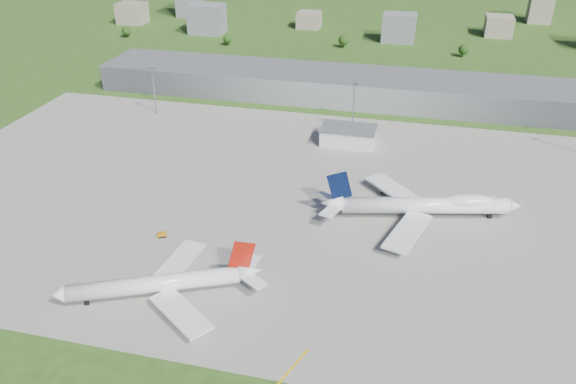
% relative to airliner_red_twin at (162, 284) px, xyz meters
% --- Properties ---
extents(ground, '(1400.00, 1400.00, 0.00)m').
position_rel_airliner_red_twin_xyz_m(ground, '(29.32, 179.97, -4.71)').
color(ground, '#2D4D18').
rests_on(ground, ground).
extents(apron, '(360.00, 190.00, 0.08)m').
position_rel_airliner_red_twin_xyz_m(apron, '(39.32, 69.97, -4.67)').
color(apron, gray).
rests_on(apron, ground).
extents(terminal, '(300.00, 42.00, 15.00)m').
position_rel_airliner_red_twin_xyz_m(terminal, '(29.32, 194.97, 2.79)').
color(terminal, gray).
rests_on(terminal, ground).
extents(ops_building, '(26.00, 16.00, 8.00)m').
position_rel_airliner_red_twin_xyz_m(ops_building, '(39.32, 129.97, -0.71)').
color(ops_building, silver).
rests_on(ops_building, ground).
extents(mast_west, '(3.50, 2.00, 25.90)m').
position_rel_airliner_red_twin_xyz_m(mast_west, '(-70.68, 144.97, 12.99)').
color(mast_west, gray).
rests_on(mast_west, ground).
extents(mast_center, '(3.50, 2.00, 25.90)m').
position_rel_airliner_red_twin_xyz_m(mast_center, '(39.32, 144.97, 12.99)').
color(mast_center, gray).
rests_on(mast_center, ground).
extents(airliner_red_twin, '(60.84, 45.84, 17.70)m').
position_rel_airliner_red_twin_xyz_m(airliner_red_twin, '(0.00, 0.00, 0.00)').
color(airliner_red_twin, white).
rests_on(airliner_red_twin, ground).
extents(airliner_blue_quad, '(75.92, 58.63, 20.03)m').
position_rel_airliner_red_twin_xyz_m(airliner_blue_quad, '(78.10, 67.02, 0.85)').
color(airliner_blue_quad, white).
rests_on(airliner_blue_quad, ground).
extents(tug_yellow, '(3.84, 3.22, 1.69)m').
position_rel_airliner_red_twin_xyz_m(tug_yellow, '(-14.72, 30.70, -3.83)').
color(tug_yellow, orange).
rests_on(tug_yellow, ground).
extents(van_white_near, '(3.18, 5.78, 2.77)m').
position_rel_airliner_red_twin_xyz_m(van_white_near, '(70.38, 77.04, -3.32)').
color(van_white_near, silver).
rests_on(van_white_near, ground).
extents(van_white_far, '(5.50, 4.73, 2.59)m').
position_rel_airliner_red_twin_xyz_m(van_white_far, '(104.31, 84.82, -3.41)').
color(van_white_far, silver).
rests_on(van_white_far, ground).
extents(bldg_far_w, '(24.00, 20.00, 18.00)m').
position_rel_airliner_red_twin_xyz_m(bldg_far_w, '(-190.68, 349.97, 4.29)').
color(bldg_far_w, gray).
rests_on(bldg_far_w, ground).
extents(bldg_w, '(28.00, 22.00, 24.00)m').
position_rel_airliner_red_twin_xyz_m(bldg_w, '(-110.68, 329.97, 7.29)').
color(bldg_w, slate).
rests_on(bldg_w, ground).
extents(bldg_cw, '(20.00, 18.00, 14.00)m').
position_rel_airliner_red_twin_xyz_m(bldg_cw, '(-30.68, 369.97, 2.29)').
color(bldg_cw, gray).
rests_on(bldg_cw, ground).
extents(bldg_c, '(26.00, 20.00, 22.00)m').
position_rel_airliner_red_twin_xyz_m(bldg_c, '(49.32, 339.97, 6.29)').
color(bldg_c, slate).
rests_on(bldg_c, ground).
extents(bldg_ce, '(22.00, 24.00, 16.00)m').
position_rel_airliner_red_twin_xyz_m(bldg_ce, '(129.32, 379.97, 3.29)').
color(bldg_ce, gray).
rests_on(bldg_ce, ground).
extents(bldg_tall_e, '(20.00, 18.00, 36.00)m').
position_rel_airliner_red_twin_xyz_m(bldg_tall_e, '(169.32, 439.97, 13.29)').
color(bldg_tall_e, gray).
rests_on(bldg_tall_e, ground).
extents(tree_far_w, '(7.20, 7.20, 8.80)m').
position_rel_airliner_red_twin_xyz_m(tree_far_w, '(-170.68, 299.97, 0.47)').
color(tree_far_w, '#382314').
rests_on(tree_far_w, ground).
extents(tree_w, '(6.75, 6.75, 8.25)m').
position_rel_airliner_red_twin_xyz_m(tree_w, '(-80.68, 294.97, 0.15)').
color(tree_w, '#382314').
rests_on(tree_w, ground).
extents(tree_c, '(8.10, 8.10, 9.90)m').
position_rel_airliner_red_twin_xyz_m(tree_c, '(9.32, 309.97, 1.12)').
color(tree_c, '#382314').
rests_on(tree_c, ground).
extents(tree_e, '(7.65, 7.65, 9.35)m').
position_rel_airliner_red_twin_xyz_m(tree_e, '(99.32, 304.97, 0.80)').
color(tree_e, '#382314').
rests_on(tree_e, ground).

